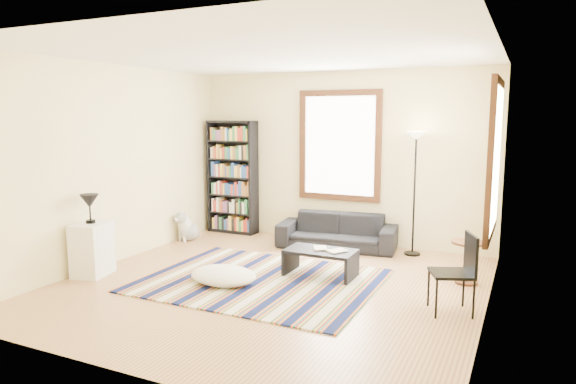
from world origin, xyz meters
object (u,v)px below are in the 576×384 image
at_px(coffee_table, 321,263).
at_px(floor_cushion, 223,275).
at_px(dog, 189,226).
at_px(bookshelf, 233,177).
at_px(floor_lamp, 414,194).
at_px(white_cabinet, 92,249).
at_px(sofa, 337,231).
at_px(folding_chair, 451,273).
at_px(side_table, 467,262).

relative_size(coffee_table, floor_cushion, 1.04).
bearing_deg(floor_cushion, dog, 136.01).
height_order(bookshelf, floor_lamp, bookshelf).
bearing_deg(white_cabinet, sofa, 34.58).
height_order(coffee_table, floor_cushion, coffee_table).
bearing_deg(folding_chair, side_table, 64.78).
height_order(folding_chair, dog, folding_chair).
height_order(side_table, folding_chair, folding_chair).
height_order(sofa, white_cabinet, white_cabinet).
bearing_deg(white_cabinet, floor_lamp, 24.41).
height_order(bookshelf, dog, bookshelf).
distance_m(floor_cushion, floor_lamp, 3.13).
bearing_deg(dog, floor_lamp, 24.84).
xyz_separation_m(side_table, folding_chair, (-0.05, -1.09, 0.16)).
distance_m(coffee_table, dog, 2.90).
distance_m(floor_lamp, dog, 3.74).
xyz_separation_m(coffee_table, folding_chair, (1.71, -0.56, 0.25)).
xyz_separation_m(bookshelf, white_cabinet, (-0.34, -2.98, -0.65)).
bearing_deg(floor_cushion, side_table, 25.70).
bearing_deg(dog, coffee_table, -4.10).
bearing_deg(coffee_table, dog, 161.66).
distance_m(coffee_table, folding_chair, 1.81).
bearing_deg(coffee_table, floor_cushion, -141.37).
bearing_deg(folding_chair, floor_lamp, 88.91).
xyz_separation_m(coffee_table, floor_cushion, (-0.99, -0.79, -0.07)).
bearing_deg(floor_lamp, white_cabinet, -142.08).
xyz_separation_m(floor_cushion, folding_chair, (2.70, 0.23, 0.32)).
bearing_deg(folding_chair, bookshelf, 127.96).
distance_m(floor_cushion, dog, 2.46).
bearing_deg(sofa, dog, -174.02).
bearing_deg(side_table, coffee_table, -163.17).
height_order(sofa, floor_lamp, floor_lamp).
bearing_deg(folding_chair, sofa, 112.01).
bearing_deg(coffee_table, floor_lamp, 61.55).
bearing_deg(floor_cushion, sofa, 73.45).
relative_size(floor_lamp, dog, 3.77).
bearing_deg(side_table, dog, 175.17).
bearing_deg(sofa, bookshelf, 165.32).
xyz_separation_m(side_table, white_cabinet, (-4.50, -1.75, 0.08)).
relative_size(bookshelf, dog, 4.06).
height_order(sofa, coffee_table, sofa).
xyz_separation_m(floor_cushion, white_cabinet, (-1.75, -0.43, 0.24)).
bearing_deg(white_cabinet, folding_chair, -5.10).
height_order(coffee_table, dog, dog).
distance_m(sofa, floor_cushion, 2.39).
height_order(side_table, white_cabinet, white_cabinet).
xyz_separation_m(bookshelf, coffee_table, (2.40, -1.76, -0.82)).
relative_size(sofa, dog, 3.76).
distance_m(bookshelf, side_table, 4.40).
xyz_separation_m(floor_cushion, dog, (-1.77, 1.70, 0.14)).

